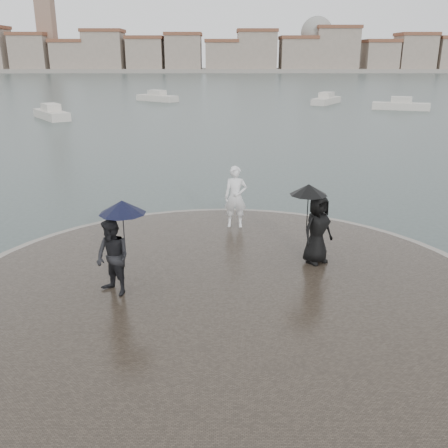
{
  "coord_description": "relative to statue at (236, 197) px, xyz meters",
  "views": [
    {
      "loc": [
        -0.05,
        -6.26,
        5.19
      ],
      "look_at": [
        0.0,
        4.8,
        1.45
      ],
      "focal_mm": 40.0,
      "sensor_mm": 36.0,
      "label": 1
    }
  ],
  "objects": [
    {
      "name": "ground",
      "position": [
        -0.35,
        -7.82,
        -1.27
      ],
      "size": [
        400.0,
        400.0,
        0.0
      ],
      "primitive_type": "plane",
      "color": "#2B3835",
      "rests_on": "ground"
    },
    {
      "name": "kerb_ring",
      "position": [
        -0.35,
        -4.32,
        -1.11
      ],
      "size": [
        12.5,
        12.5,
        0.32
      ],
      "primitive_type": "cylinder",
      "color": "gray",
      "rests_on": "ground"
    },
    {
      "name": "quay_tip",
      "position": [
        -0.35,
        -4.32,
        -1.09
      ],
      "size": [
        11.9,
        11.9,
        0.36
      ],
      "primitive_type": "cylinder",
      "color": "#2D261E",
      "rests_on": "ground"
    },
    {
      "name": "statue",
      "position": [
        0.0,
        0.0,
        0.0
      ],
      "size": [
        0.68,
        0.47,
        1.81
      ],
      "primitive_type": "imported",
      "rotation": [
        0.0,
        0.0,
        -0.05
      ],
      "color": "white",
      "rests_on": "quay_tip"
    },
    {
      "name": "visitor_left",
      "position": [
        -2.63,
        -4.4,
        0.18
      ],
      "size": [
        1.24,
        1.08,
        2.04
      ],
      "color": "black",
      "rests_on": "quay_tip"
    },
    {
      "name": "visitor_right",
      "position": [
        1.85,
        -2.71,
        0.16
      ],
      "size": [
        1.2,
        1.01,
        1.95
      ],
      "color": "black",
      "rests_on": "quay_tip"
    },
    {
      "name": "far_skyline",
      "position": [
        -6.65,
        152.89,
        4.34
      ],
      "size": [
        260.0,
        20.0,
        37.0
      ],
      "color": "gray",
      "rests_on": "ground"
    },
    {
      "name": "boats",
      "position": [
        1.46,
        39.4,
        -0.89
      ],
      "size": [
        37.78,
        22.59,
        1.5
      ],
      "color": "beige",
      "rests_on": "ground"
    }
  ]
}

